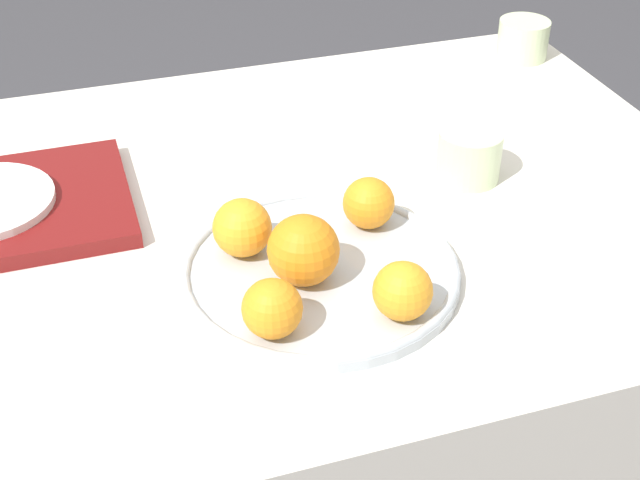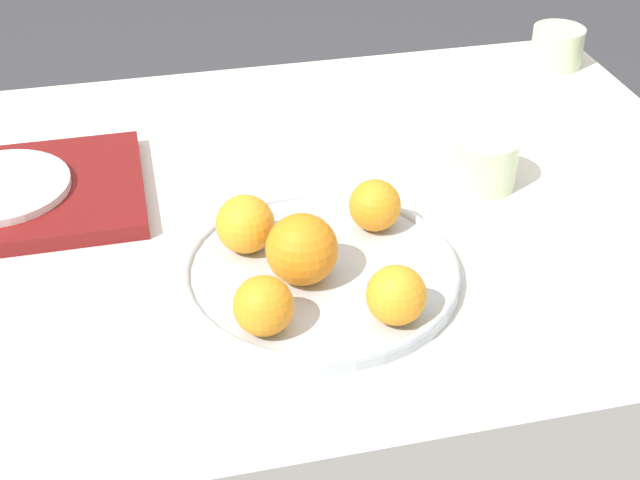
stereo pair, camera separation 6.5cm
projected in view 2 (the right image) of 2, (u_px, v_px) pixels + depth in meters
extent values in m
cube|color=silver|center=(281.00, 406.00, 1.30)|extent=(1.18, 0.81, 0.70)
cylinder|color=#B2BCC6|center=(320.00, 273.00, 0.97)|extent=(0.31, 0.31, 0.01)
torus|color=#B2BCC6|center=(320.00, 268.00, 0.97)|extent=(0.30, 0.30, 0.01)
sphere|color=orange|center=(306.00, 249.00, 0.93)|extent=(0.08, 0.08, 0.08)
sphere|color=orange|center=(375.00, 205.00, 1.02)|extent=(0.06, 0.06, 0.06)
sphere|color=orange|center=(245.00, 224.00, 0.98)|extent=(0.07, 0.07, 0.07)
sphere|color=orange|center=(396.00, 295.00, 0.88)|extent=(0.06, 0.06, 0.06)
sphere|color=orange|center=(263.00, 306.00, 0.87)|extent=(0.06, 0.06, 0.06)
cube|color=maroon|center=(3.00, 197.00, 1.09)|extent=(0.34, 0.23, 0.02)
cylinder|color=white|center=(0.00, 187.00, 1.08)|extent=(0.17, 0.17, 0.01)
cylinder|color=beige|center=(557.00, 47.00, 1.42)|extent=(0.08, 0.08, 0.06)
cylinder|color=beige|center=(485.00, 162.00, 1.12)|extent=(0.08, 0.08, 0.07)
cube|color=white|center=(587.00, 223.00, 1.06)|extent=(0.10, 0.13, 0.01)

